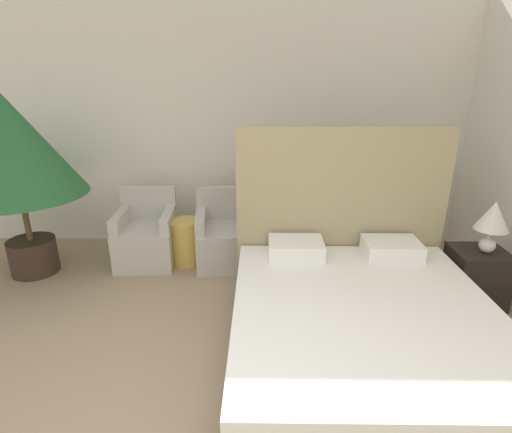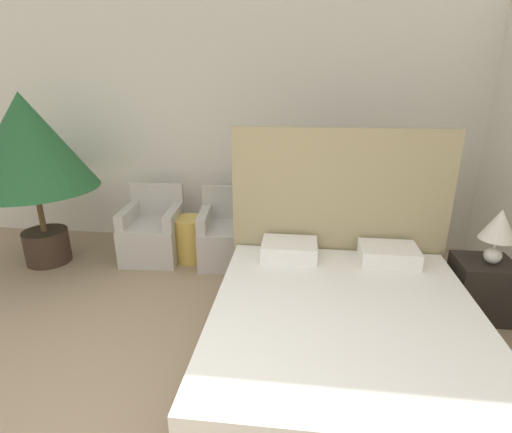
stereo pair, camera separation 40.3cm
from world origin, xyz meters
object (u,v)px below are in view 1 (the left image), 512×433
Objects in this scene: bed at (359,319)px; potted_palm at (12,152)px; side_table at (186,242)px; armchair_near_window_right at (225,240)px; armchair_near_window_left at (147,240)px; nightstand at (476,277)px; table_lamp at (493,219)px.

bed is 3.56m from potted_palm.
bed is at bearing -44.39° from side_table.
bed is 1.15× the size of potted_palm.
bed is at bearing -59.93° from armchair_near_window_right.
armchair_near_window_left is 1.00× the size of armchair_near_window_right.
armchair_near_window_right is 2.51m from nightstand.
armchair_near_window_right is at bearing 160.97° from table_lamp.
armchair_near_window_left reaches higher than nightstand.
armchair_near_window_right reaches higher than nightstand.
potted_palm reaches higher than bed.
potted_palm reaches higher than armchair_near_window_right.
armchair_near_window_right is at bearing 161.33° from nightstand.
potted_palm is at bearing -178.88° from armchair_near_window_right.
bed is at bearing -22.22° from potted_palm.
nightstand is 1.10× the size of table_lamp.
nightstand is (1.24, 0.75, -0.04)m from bed.
potted_palm is 1.92m from side_table.
armchair_near_window_right is at bearing 1.30° from side_table.
nightstand is (2.38, -0.80, -0.01)m from armchair_near_window_right.
nightstand is at bearing -15.73° from side_table.
nightstand is 2.93m from side_table.
bed is at bearing -148.98° from nightstand.
bed is 1.92m from armchair_near_window_right.
potted_palm is at bearing 157.78° from bed.
table_lamp reaches higher than nightstand.
side_table is at bearing 164.27° from nightstand.
side_table is (1.59, 0.25, -1.05)m from potted_palm.
armchair_near_window_left is 0.44m from side_table.
table_lamp is at bearing -25.17° from armchair_near_window_right.
table_lamp is (2.41, -0.83, 0.56)m from armchair_near_window_right.
armchair_near_window_right is 1.62× the size of side_table.
table_lamp is at bearing -16.08° from side_table.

